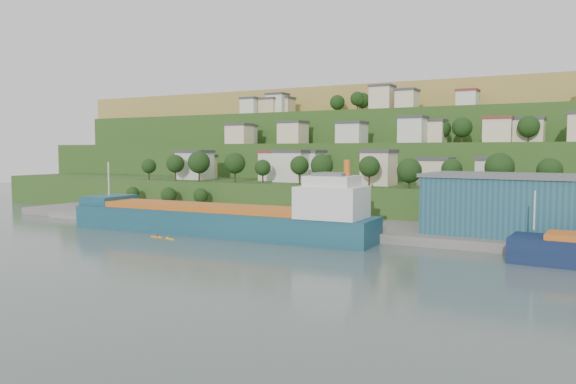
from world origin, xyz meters
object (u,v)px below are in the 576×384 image
Objects in this scene: warehouse at (502,204)px; kayak_orange at (157,236)px; cargo_ship_near at (224,221)px; caravan at (129,211)px.

warehouse reaches higher than kayak_orange.
cargo_ship_near is 23.79× the size of kayak_orange.
caravan is at bearing 142.64° from kayak_orange.
cargo_ship_near reaches higher than warehouse.
warehouse is (58.54, 18.45, 5.25)m from cargo_ship_near.
cargo_ship_near is 2.41× the size of warehouse.
caravan is (-97.91, -8.86, -5.82)m from warehouse.
cargo_ship_near is 15.63m from kayak_orange.
cargo_ship_near reaches higher than kayak_orange.
warehouse is 76.07m from kayak_orange.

